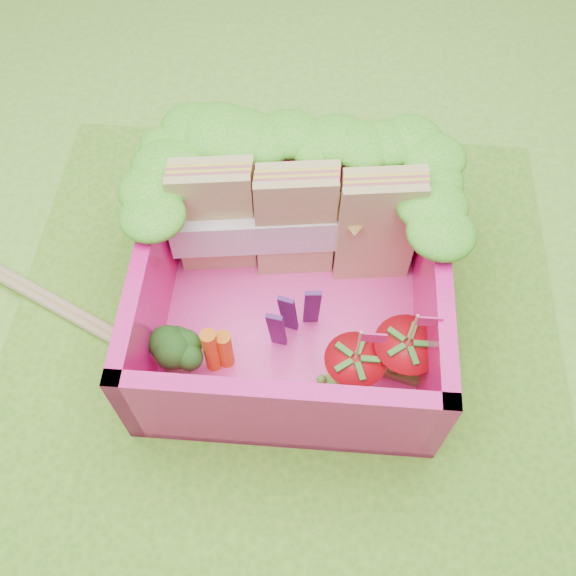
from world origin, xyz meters
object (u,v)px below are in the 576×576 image
at_px(sandwich_stack, 297,222).
at_px(broccoli, 172,350).
at_px(chopsticks, 53,303).
at_px(strawberry_left, 353,372).
at_px(strawberry_right, 403,358).
at_px(bento_box, 292,285).

xyz_separation_m(sandwich_stack, broccoli, (-0.49, -0.62, -0.14)).
height_order(sandwich_stack, chopsticks, sandwich_stack).
bearing_deg(chopsticks, strawberry_left, -12.98).
height_order(strawberry_left, strawberry_right, strawberry_right).
bearing_deg(broccoli, chopsticks, 155.31).
xyz_separation_m(bento_box, broccoli, (-0.49, -0.33, -0.05)).
xyz_separation_m(sandwich_stack, strawberry_left, (0.28, -0.65, -0.18)).
distance_m(strawberry_left, chopsticks, 1.49).
bearing_deg(bento_box, chopsticks, -178.68).
bearing_deg(sandwich_stack, strawberry_left, -66.33).
xyz_separation_m(bento_box, strawberry_right, (0.50, -0.29, -0.08)).
height_order(broccoli, strawberry_right, strawberry_right).
distance_m(strawberry_left, strawberry_right, 0.22).
bearing_deg(bento_box, broccoli, -145.72).
relative_size(sandwich_stack, broccoli, 3.58).
bearing_deg(bento_box, strawberry_left, -51.26).
bearing_deg(strawberry_right, chopsticks, 171.11).
distance_m(bento_box, broccoli, 0.59).
xyz_separation_m(broccoli, chopsticks, (-0.67, 0.31, -0.20)).
height_order(broccoli, strawberry_left, strawberry_left).
relative_size(broccoli, strawberry_left, 0.65).
height_order(bento_box, broccoli, bento_box).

